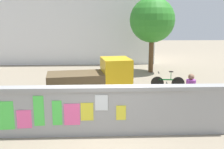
# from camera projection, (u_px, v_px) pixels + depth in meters

# --- Properties ---
(ground) EXTENTS (60.00, 60.00, 0.00)m
(ground) POSITION_uv_depth(u_px,v_px,m) (103.00, 78.00, 15.99)
(ground) COLOR gray
(poster_wall) EXTENTS (8.32, 0.42, 1.55)m
(poster_wall) POSITION_uv_depth(u_px,v_px,m) (104.00, 110.00, 8.00)
(poster_wall) COLOR #9A9A9A
(poster_wall) RESTS_ON ground
(auto_rickshaw_truck) EXTENTS (3.78, 2.02, 1.85)m
(auto_rickshaw_truck) POSITION_uv_depth(u_px,v_px,m) (94.00, 80.00, 11.49)
(auto_rickshaw_truck) COLOR black
(auto_rickshaw_truck) RESTS_ON ground
(motorcycle) EXTENTS (1.90, 0.56, 0.87)m
(motorcycle) POSITION_uv_depth(u_px,v_px,m) (181.00, 93.00, 11.14)
(motorcycle) COLOR black
(motorcycle) RESTS_ON ground
(bicycle_near) EXTENTS (1.71, 0.44, 0.95)m
(bicycle_near) POSITION_uv_depth(u_px,v_px,m) (14.00, 109.00, 9.43)
(bicycle_near) COLOR black
(bicycle_near) RESTS_ON ground
(bicycle_far) EXTENTS (1.70, 0.44, 0.95)m
(bicycle_far) POSITION_uv_depth(u_px,v_px,m) (168.00, 82.00, 13.38)
(bicycle_far) COLOR black
(bicycle_far) RESTS_ON ground
(person_walking) EXTENTS (0.44, 0.44, 1.62)m
(person_walking) POSITION_uv_depth(u_px,v_px,m) (190.00, 91.00, 9.46)
(person_walking) COLOR #D83F72
(person_walking) RESTS_ON ground
(tree_roadside) EXTENTS (2.97, 2.97, 4.99)m
(tree_roadside) POSITION_uv_depth(u_px,v_px,m) (152.00, 20.00, 17.20)
(tree_roadside) COLOR brown
(tree_roadside) RESTS_ON ground
(building_background) EXTENTS (13.35, 6.62, 9.26)m
(building_background) POSITION_uv_depth(u_px,v_px,m) (75.00, 7.00, 22.94)
(building_background) COLOR silver
(building_background) RESTS_ON ground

